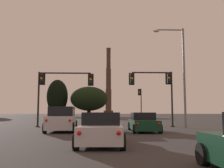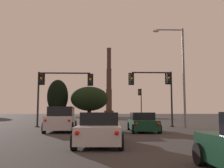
{
  "view_description": "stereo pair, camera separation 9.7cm",
  "coord_description": "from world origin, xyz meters",
  "views": [
    {
      "loc": [
        -0.11,
        -1.76,
        1.42
      ],
      "look_at": [
        1.51,
        41.8,
        6.18
      ],
      "focal_mm": 42.0,
      "sensor_mm": 36.0,
      "label": 1
    },
    {
      "loc": [
        -0.01,
        -1.76,
        1.42
      ],
      "look_at": [
        1.51,
        41.8,
        6.18
      ],
      "focal_mm": 42.0,
      "sensor_mm": 36.0,
      "label": 2
    }
  ],
  "objects": [
    {
      "name": "sedan_center_lane_second",
      "position": [
        -0.14,
        10.25,
        0.67
      ],
      "size": [
        2.14,
        4.76,
        1.43
      ],
      "rotation": [
        0.0,
        0.0,
        -0.04
      ],
      "color": "silver",
      "rests_on": "ground_plane"
    },
    {
      "name": "traffic_light_overhead_right",
      "position": [
        5.48,
        24.46,
        4.24
      ],
      "size": [
        4.55,
        0.5,
        5.58
      ],
      "color": "black",
      "rests_on": "ground_plane"
    },
    {
      "name": "treeline_right_mid",
      "position": [
        -4.8,
        91.27,
        6.29
      ],
      "size": [
        13.26,
        11.93,
        10.6
      ],
      "color": "black",
      "rests_on": "ground_plane"
    },
    {
      "name": "sedan_center_lane_front",
      "position": [
        -0.14,
        17.26,
        0.67
      ],
      "size": [
        2.14,
        4.76,
        1.43
      ],
      "rotation": [
        0.0,
        0.0,
        -0.04
      ],
      "color": "#0F3823",
      "rests_on": "ground_plane"
    },
    {
      "name": "smokestack",
      "position": [
        4.12,
        177.87,
        18.21
      ],
      "size": [
        6.45,
        6.45,
        46.35
      ],
      "color": "#3C2B22",
      "rests_on": "ground_plane"
    },
    {
      "name": "sedan_right_lane_front",
      "position": [
        2.97,
        17.99,
        0.67
      ],
      "size": [
        2.03,
        4.72,
        1.43
      ],
      "rotation": [
        0.0,
        0.0,
        -0.01
      ],
      "color": "#0F3823",
      "rests_on": "ground_plane"
    },
    {
      "name": "traffic_light_far_right",
      "position": [
        7.17,
        47.92,
        3.93
      ],
      "size": [
        0.78,
        0.5,
        5.99
      ],
      "color": "black",
      "rests_on": "ground_plane"
    },
    {
      "name": "suv_left_lane_front",
      "position": [
        -3.17,
        18.47,
        0.9
      ],
      "size": [
        2.3,
        4.98,
        1.86
      ],
      "rotation": [
        0.0,
        0.0,
        0.04
      ],
      "color": "silver",
      "rests_on": "ground_plane"
    },
    {
      "name": "treeline_center_left",
      "position": [
        -15.99,
        91.12,
        7.07
      ],
      "size": [
        7.38,
        6.64,
        13.03
      ],
      "color": "black",
      "rests_on": "ground_plane"
    },
    {
      "name": "street_lamp",
      "position": [
        7.34,
        22.86,
        5.79
      ],
      "size": [
        3.05,
        0.36,
        9.61
      ],
      "color": "slate",
      "rests_on": "ground_plane"
    },
    {
      "name": "traffic_light_overhead_left",
      "position": [
        -4.59,
        24.51,
        4.2
      ],
      "size": [
        5.66,
        0.5,
        5.48
      ],
      "color": "black",
      "rests_on": "ground_plane"
    }
  ]
}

